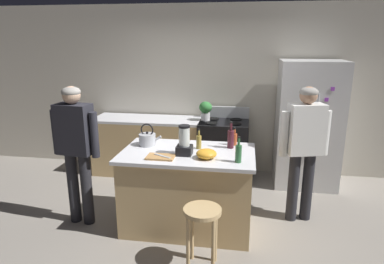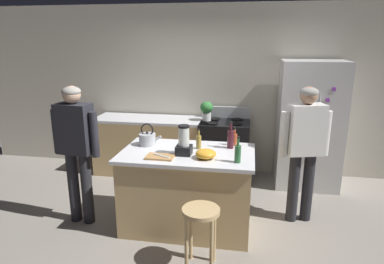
{
  "view_description": "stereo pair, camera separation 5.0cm",
  "coord_description": "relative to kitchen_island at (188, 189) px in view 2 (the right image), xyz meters",
  "views": [
    {
      "loc": [
        0.62,
        -3.57,
        2.15
      ],
      "look_at": [
        0.0,
        0.3,
        1.08
      ],
      "focal_mm": 31.66,
      "sensor_mm": 36.0,
      "label": 1
    },
    {
      "loc": [
        0.67,
        -3.57,
        2.15
      ],
      "look_at": [
        0.0,
        0.3,
        1.08
      ],
      "focal_mm": 31.66,
      "sensor_mm": 36.0,
      "label": 2
    }
  ],
  "objects": [
    {
      "name": "back_wall",
      "position": [
        0.0,
        1.95,
        0.88
      ],
      "size": [
        8.0,
        0.1,
        2.7
      ],
      "primitive_type": "cube",
      "color": "beige",
      "rests_on": "ground_plane"
    },
    {
      "name": "blender_appliance",
      "position": [
        -0.02,
        -0.1,
        0.6
      ],
      "size": [
        0.17,
        0.17,
        0.33
      ],
      "color": "black",
      "rests_on": "kitchen_island"
    },
    {
      "name": "person_by_island_left",
      "position": [
        -1.29,
        -0.12,
        0.54
      ],
      "size": [
        0.6,
        0.26,
        1.66
      ],
      "color": "#26262B",
      "rests_on": "ground_plane"
    },
    {
      "name": "bottle_olive_oil",
      "position": [
        0.57,
        -0.25,
        0.56
      ],
      "size": [
        0.07,
        0.07,
        0.28
      ],
      "color": "#2D6638",
      "rests_on": "kitchen_island"
    },
    {
      "name": "cutting_board",
      "position": [
        -0.25,
        -0.25,
        0.47
      ],
      "size": [
        0.3,
        0.2,
        0.02
      ],
      "primitive_type": "cube",
      "color": "#B7844C",
      "rests_on": "kitchen_island"
    },
    {
      "name": "ground_plane",
      "position": [
        0.0,
        0.0,
        -0.47
      ],
      "size": [
        14.0,
        14.0,
        0.0
      ],
      "primitive_type": "plane",
      "color": "gray"
    },
    {
      "name": "tea_kettle",
      "position": [
        -0.52,
        0.16,
        0.54
      ],
      "size": [
        0.28,
        0.2,
        0.27
      ],
      "color": "#B7BABF",
      "rests_on": "kitchen_island"
    },
    {
      "name": "bottle_vinegar",
      "position": [
        0.11,
        0.13,
        0.55
      ],
      "size": [
        0.06,
        0.06,
        0.24
      ],
      "color": "olive",
      "rests_on": "kitchen_island"
    },
    {
      "name": "bar_stool",
      "position": [
        0.27,
        -0.75,
        0.03
      ],
      "size": [
        0.36,
        0.36,
        0.63
      ],
      "color": "tan",
      "rests_on": "ground_plane"
    },
    {
      "name": "mixing_bowl",
      "position": [
        0.23,
        -0.18,
        0.51
      ],
      "size": [
        0.22,
        0.22,
        0.1
      ],
      "primitive_type": "ellipsoid",
      "color": "orange",
      "rests_on": "kitchen_island"
    },
    {
      "name": "stove_range",
      "position": [
        0.31,
        1.52,
        0.01
      ],
      "size": [
        0.76,
        0.65,
        1.11
      ],
      "color": "black",
      "rests_on": "ground_plane"
    },
    {
      "name": "back_counter_run",
      "position": [
        -0.8,
        1.55,
        -0.0
      ],
      "size": [
        2.0,
        0.64,
        0.93
      ],
      "color": "tan",
      "rests_on": "ground_plane"
    },
    {
      "name": "bottle_wine",
      "position": [
        0.47,
        0.22,
        0.58
      ],
      "size": [
        0.08,
        0.08,
        0.32
      ],
      "color": "#471923",
      "rests_on": "kitchen_island"
    },
    {
      "name": "potted_plant",
      "position": [
        0.01,
        1.55,
        0.63
      ],
      "size": [
        0.2,
        0.2,
        0.3
      ],
      "color": "silver",
      "rests_on": "back_counter_run"
    },
    {
      "name": "refrigerator",
      "position": [
        1.55,
        1.5,
        0.47
      ],
      "size": [
        0.9,
        0.73,
        1.87
      ],
      "color": "silver",
      "rests_on": "ground_plane"
    },
    {
      "name": "chef_knife",
      "position": [
        -0.23,
        -0.25,
        0.48
      ],
      "size": [
        0.21,
        0.13,
        0.01
      ],
      "primitive_type": "cube",
      "rotation": [
        0.0,
        0.0,
        -0.5
      ],
      "color": "#B7BABF",
      "rests_on": "cutting_board"
    },
    {
      "name": "kitchen_island",
      "position": [
        0.0,
        0.0,
        0.0
      ],
      "size": [
        1.5,
        0.91,
        0.93
      ],
      "color": "tan",
      "rests_on": "ground_plane"
    },
    {
      "name": "person_by_sink_right",
      "position": [
        1.32,
        0.36,
        0.53
      ],
      "size": [
        0.59,
        0.32,
        1.65
      ],
      "color": "#26262B",
      "rests_on": "ground_plane"
    },
    {
      "name": "bottle_cooking_sauce",
      "position": [
        0.51,
        0.34,
        0.54
      ],
      "size": [
        0.06,
        0.06,
        0.22
      ],
      "color": "#B24C26",
      "rests_on": "kitchen_island"
    }
  ]
}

